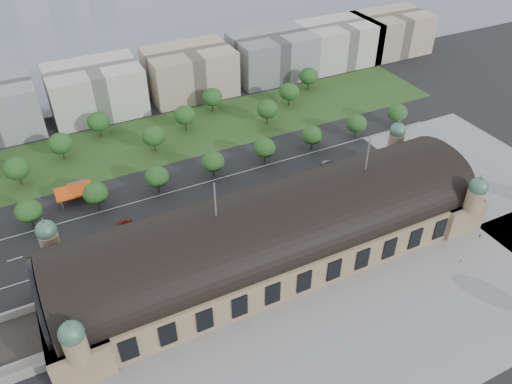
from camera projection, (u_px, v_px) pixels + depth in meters
name	position (u px, v px, depth m)	size (l,w,h in m)	color
ground	(273.00, 256.00, 172.23)	(900.00, 900.00, 0.00)	black
station	(274.00, 233.00, 166.04)	(150.00, 48.40, 44.30)	#9C8061
plaza_south	(375.00, 340.00, 144.36)	(190.00, 48.00, 0.12)	gray
plaza_east	(490.00, 178.00, 208.94)	(56.00, 100.00, 0.12)	gray
road_slab	(181.00, 210.00, 192.24)	(260.00, 26.00, 0.10)	black
grass_belt	(151.00, 141.00, 233.32)	(300.00, 45.00, 0.10)	#27471C
petrol_station	(76.00, 189.00, 197.87)	(14.00, 13.00, 5.05)	#E44C0D
lake	(92.00, 13.00, 385.11)	(700.00, 320.00, 0.08)	slate
office_3	(96.00, 90.00, 249.32)	(45.00, 32.00, 24.00)	beige
office_4	(190.00, 72.00, 267.14)	(45.00, 32.00, 24.00)	#B3A18C
office_5	(272.00, 56.00, 284.97)	(45.00, 32.00, 24.00)	gray
office_6	(338.00, 43.00, 301.01)	(45.00, 32.00, 24.00)	beige
office_7	(390.00, 33.00, 315.27)	(45.00, 32.00, 24.00)	#B3A18C
tree_row_2	(29.00, 211.00, 179.95)	(9.60, 9.60, 11.52)	#2D2116
tree_row_3	(96.00, 193.00, 188.51)	(9.60, 9.60, 11.52)	#2D2116
tree_row_4	(157.00, 177.00, 197.06)	(9.60, 9.60, 11.52)	#2D2116
tree_row_5	(213.00, 162.00, 205.62)	(9.60, 9.60, 11.52)	#2D2116
tree_row_6	(265.00, 148.00, 214.17)	(9.60, 9.60, 11.52)	#2D2116
tree_row_7	(312.00, 135.00, 222.73)	(9.60, 9.60, 11.52)	#2D2116
tree_row_8	(356.00, 123.00, 231.29)	(9.60, 9.60, 11.52)	#2D2116
tree_row_9	(397.00, 113.00, 239.84)	(9.60, 9.60, 11.52)	#2D2116
tree_belt_3	(17.00, 168.00, 200.65)	(10.40, 10.40, 12.48)	#2D2116
tree_belt_4	(60.00, 143.00, 216.00)	(10.40, 10.40, 12.48)	#2D2116
tree_belt_5	(98.00, 122.00, 231.34)	(10.40, 10.40, 12.48)	#2D2116
tree_belt_6	(154.00, 136.00, 220.97)	(10.40, 10.40, 12.48)	#2D2116
tree_belt_7	(185.00, 115.00, 236.32)	(10.40, 10.40, 12.48)	#2D2116
tree_belt_8	(212.00, 97.00, 251.66)	(10.40, 10.40, 12.48)	#2D2116
tree_belt_9	(267.00, 109.00, 241.29)	(10.40, 10.40, 12.48)	#2D2116
tree_belt_10	(289.00, 92.00, 256.64)	(10.40, 10.40, 12.48)	#2D2116
tree_belt_11	(309.00, 76.00, 271.98)	(10.40, 10.40, 12.48)	#2D2116
traffic_car_2	(129.00, 235.00, 179.39)	(2.45, 5.31, 1.48)	black
traffic_car_3	(125.00, 221.00, 185.78)	(1.95, 4.80, 1.39)	maroon
traffic_car_4	(255.00, 199.00, 196.52)	(1.81, 4.49, 1.53)	#1F1B4B
traffic_car_5	(326.00, 162.00, 217.42)	(1.63, 4.67, 1.54)	#505257
traffic_car_6	(418.00, 150.00, 225.18)	(2.41, 5.22, 1.45)	silver
parked_car_0	(47.00, 274.00, 164.28)	(1.48, 4.25, 1.40)	black
parked_car_1	(68.00, 267.00, 166.65)	(2.74, 5.95, 1.65)	maroon
parked_car_2	(94.00, 264.00, 168.03)	(1.82, 4.48, 1.30)	#16203E
parked_car_3	(84.00, 263.00, 168.59)	(1.61, 4.00, 1.36)	#5A5B61
parked_car_4	(100.00, 258.00, 170.48)	(1.45, 4.16, 1.37)	silver
parked_car_5	(127.00, 254.00, 171.75)	(2.44, 5.30, 1.47)	gray
parked_car_6	(200.00, 230.00, 182.04)	(1.88, 4.63, 1.34)	black
bus_west	(237.00, 208.00, 190.22)	(3.15, 13.47, 3.75)	#B41C22
bus_mid	(239.00, 199.00, 194.79)	(2.75, 11.74, 3.27)	beige
bus_east	(322.00, 183.00, 203.62)	(2.92, 12.46, 3.47)	silver
pedestrian_0	(461.00, 261.00, 168.95)	(0.76, 0.43, 1.55)	gray
pedestrian_2	(480.00, 236.00, 179.09)	(0.86, 0.49, 1.77)	gray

